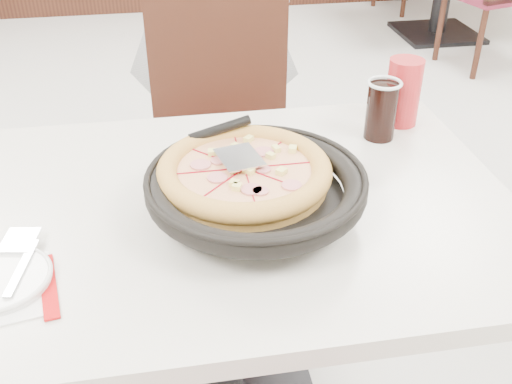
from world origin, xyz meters
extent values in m
plane|color=#B0B0AB|center=(0.00, 0.00, 0.00)|extent=(7.00, 7.00, 0.00)
cylinder|color=black|center=(-0.04, -0.53, 0.77)|extent=(0.13, 0.13, 0.04)
cylinder|color=black|center=(-0.03, -0.57, 0.79)|extent=(0.34, 0.34, 0.01)
cylinder|color=tan|center=(-0.04, -0.54, 0.81)|extent=(0.33, 0.33, 0.02)
cube|color=silver|center=(-0.05, -0.51, 0.84)|extent=(0.09, 0.11, 0.00)
cube|color=white|center=(-0.47, -0.72, 0.75)|extent=(0.19, 0.19, 0.00)
cube|color=silver|center=(-0.43, -0.68, 0.77)|extent=(0.04, 0.14, 0.00)
cylinder|color=black|center=(0.31, -0.31, 0.81)|extent=(0.07, 0.07, 0.13)
cylinder|color=#A81C20|center=(0.38, -0.25, 0.83)|extent=(0.09, 0.09, 0.16)
camera|label=1|loc=(-0.19, -1.49, 1.40)|focal=42.00mm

